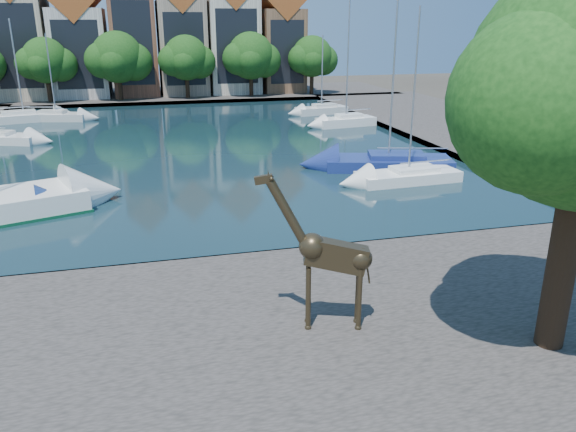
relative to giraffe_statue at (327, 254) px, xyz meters
name	(u,v)px	position (x,y,z in m)	size (l,w,h in m)	color
ground	(243,264)	(-1.48, 6.39, -2.88)	(160.00, 160.00, 0.00)	#38332B
water_basin	(191,145)	(-1.48, 30.39, -2.84)	(38.00, 50.00, 0.08)	black
near_quay	(284,349)	(-1.48, -0.61, -2.63)	(50.00, 14.00, 0.50)	#4E4844
far_quay	(170,95)	(-1.48, 62.39, -2.63)	(60.00, 16.00, 0.50)	#4E4844
right_quay	(469,129)	(23.52, 30.39, -2.63)	(14.00, 52.00, 0.50)	#4E4844
townhouse_west_mid	(22,32)	(-18.48, 62.37, 5.35)	(5.94, 9.18, 16.79)	#BEAE92
townhouse_west_inner	(79,40)	(-11.98, 62.38, 4.47)	(6.43, 9.18, 15.15)	beige
townhouse_center	(133,31)	(-5.48, 62.37, 5.48)	(5.44, 9.18, 16.93)	brown
townhouse_east_inner	(181,36)	(0.52, 62.37, 4.85)	(5.94, 9.18, 15.79)	tan
townhouse_east_mid	(231,33)	(7.02, 62.37, 5.22)	(6.43, 9.18, 16.65)	beige
townhouse_east_end	(279,40)	(13.52, 62.37, 4.23)	(5.44, 9.18, 14.43)	brown
far_tree_west	(46,62)	(-15.39, 56.88, 2.19)	(6.76, 5.20, 7.36)	#332114
far_tree_mid_west	(118,59)	(-7.37, 56.88, 2.41)	(7.80, 6.00, 8.00)	#332114
far_tree_mid_east	(187,59)	(0.62, 56.88, 2.25)	(7.02, 5.40, 7.52)	#332114
far_tree_east	(251,57)	(8.62, 56.88, 2.36)	(7.54, 5.80, 7.84)	#332114
far_tree_far_east	(313,58)	(16.61, 56.88, 2.19)	(6.76, 5.20, 7.36)	#332114
giraffe_statue	(327,254)	(0.00, 0.00, 0.00)	(3.36, 1.22, 4.85)	#382D1C
sailboat_left_c	(0,137)	(-16.48, 35.03, -2.28)	(6.63, 4.25, 10.33)	silver
sailboat_left_d	(56,115)	(-13.48, 45.58, -2.26)	(6.25, 3.45, 8.33)	beige
sailboat_left_e	(24,116)	(-16.48, 45.70, -2.22)	(7.49, 4.21, 9.67)	silver
sailboat_right_a	(408,174)	(10.52, 15.96, -2.30)	(6.50, 2.60, 10.22)	white
sailboat_right_b	(388,160)	(10.67, 19.29, -2.22)	(8.80, 5.03, 12.95)	navy
sailboat_right_c	(346,119)	(13.52, 35.47, -2.15)	(5.83, 2.74, 11.90)	white
sailboat_right_d	(321,109)	(13.52, 43.12, -2.24)	(5.78, 2.88, 8.08)	silver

